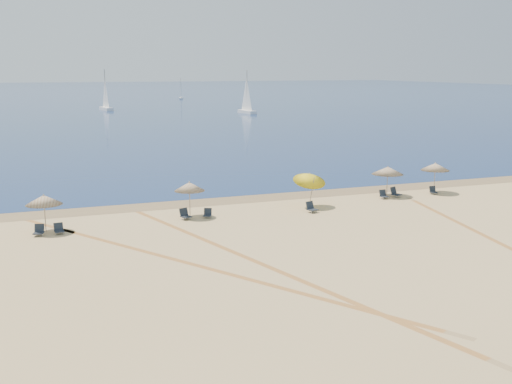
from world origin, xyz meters
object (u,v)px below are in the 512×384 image
chair_4 (185,214)px  sailboat_2 (106,98)px  chair_2 (39,231)px  chair_9 (433,191)px  chair_8 (395,193)px  umbrella_3 (310,178)px  chair_6 (311,208)px  umbrella_4 (388,171)px  chair_5 (208,214)px  chair_7 (384,195)px  umbrella_5 (435,167)px  umbrella_2 (189,187)px  sailboat_1 (247,100)px  chair_3 (59,229)px  umbrella_1 (44,200)px  sailboat_0 (181,93)px

chair_4 → sailboat_2: size_ratio=0.09×
chair_2 → chair_9: 28.25m
sailboat_2 → chair_4: bearing=-103.7°
chair_8 → chair_4: bearing=161.2°
umbrella_3 → chair_6: (-0.51, -1.39, -1.74)m
umbrella_3 → umbrella_4: (7.01, 1.45, -0.14)m
chair_8 → chair_5: bearing=162.0°
chair_7 → chair_6: bearing=-163.6°
umbrella_4 → umbrella_5: size_ratio=1.00×
umbrella_2 → sailboat_1: (33.53, 85.31, 0.72)m
chair_7 → umbrella_3: bearing=-174.5°
umbrella_4 → sailboat_2: size_ratio=0.26×
umbrella_3 → chair_3: umbrella_3 is taller
umbrella_4 → chair_8: size_ratio=2.64×
chair_4 → chair_8: (16.18, 1.32, 0.02)m
chair_2 → chair_9: (28.17, 2.14, -0.03)m
chair_5 → chair_9: size_ratio=1.18×
umbrella_1 → chair_6: size_ratio=2.71×
sailboat_0 → chair_5: bearing=-86.9°
chair_7 → chair_4: bearing=-176.6°
chair_2 → umbrella_5: bearing=20.9°
umbrella_2 → umbrella_5: (19.38, 1.16, 0.03)m
chair_4 → chair_5: 1.45m
umbrella_1 → chair_7: 23.48m
chair_3 → sailboat_1: size_ratio=0.07×
chair_8 → chair_9: chair_8 is taller
umbrella_3 → chair_8: 7.64m
umbrella_2 → chair_2: size_ratio=3.08×
chair_7 → sailboat_0: size_ratio=0.10×
chair_3 → chair_7: size_ratio=1.04×
umbrella_1 → chair_9: umbrella_1 is taller
chair_6 → chair_9: 11.39m
sailboat_2 → sailboat_1: bearing=-46.7°
umbrella_4 → chair_2: (-24.51, -2.77, -1.63)m
umbrella_5 → chair_4: (-19.82, -1.63, -1.71)m
umbrella_4 → umbrella_1: bearing=-175.1°
umbrella_1 → chair_2: size_ratio=2.98×
chair_6 → umbrella_1: bearing=159.8°
umbrella_2 → umbrella_5: umbrella_5 is taller
chair_7 → sailboat_1: sailboat_1 is taller
chair_9 → umbrella_1: bearing=-171.9°
chair_7 → umbrella_1: bearing=-177.6°
chair_3 → chair_5: size_ratio=0.91×
chair_9 → sailboat_1: 85.83m
umbrella_5 → chair_8: umbrella_5 is taller
umbrella_3 → sailboat_1: bearing=73.6°
umbrella_4 → sailboat_0: bearing=82.6°
chair_5 → chair_6: (6.84, -0.91, 0.05)m
chair_5 → chair_9: chair_5 is taller
umbrella_2 → chair_7: umbrella_2 is taller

